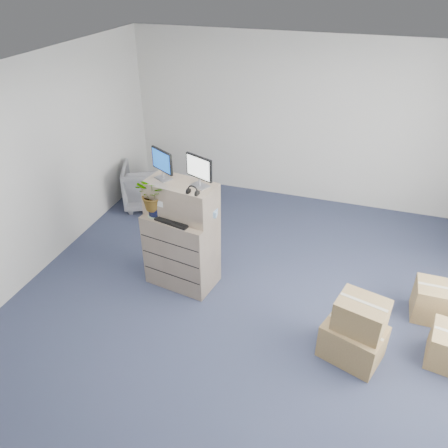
% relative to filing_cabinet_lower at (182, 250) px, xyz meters
% --- Properties ---
extents(ground, '(7.00, 7.00, 0.00)m').
position_rel_filing_cabinet_lower_xyz_m(ground, '(1.01, -0.59, -0.51)').
color(ground, '#262C46').
rests_on(ground, ground).
extents(wall_back, '(6.00, 0.02, 2.80)m').
position_rel_filing_cabinet_lower_xyz_m(wall_back, '(1.01, 2.92, 0.89)').
color(wall_back, beige).
rests_on(wall_back, ground).
extents(filing_cabinet_lower, '(0.95, 0.67, 1.02)m').
position_rel_filing_cabinet_lower_xyz_m(filing_cabinet_lower, '(0.00, 0.00, 0.00)').
color(filing_cabinet_lower, gray).
rests_on(filing_cabinet_lower, ground).
extents(filing_cabinet_upper, '(0.94, 0.57, 0.44)m').
position_rel_filing_cabinet_lower_xyz_m(filing_cabinet_upper, '(0.01, 0.05, 0.73)').
color(filing_cabinet_upper, gray).
rests_on(filing_cabinet_upper, filing_cabinet_lower).
extents(monitor_left, '(0.34, 0.23, 0.38)m').
position_rel_filing_cabinet_lower_xyz_m(monitor_left, '(-0.23, 0.09, 1.16)').
color(monitor_left, '#99999E').
rests_on(monitor_left, filing_cabinet_upper).
extents(monitor_right, '(0.37, 0.22, 0.39)m').
position_rel_filing_cabinet_lower_xyz_m(monitor_right, '(0.26, 0.04, 1.17)').
color(monitor_right, '#99999E').
rests_on(monitor_right, filing_cabinet_upper).
extents(headphones, '(0.14, 0.04, 0.14)m').
position_rel_filing_cabinet_lower_xyz_m(headphones, '(0.26, -0.16, 0.99)').
color(headphones, black).
rests_on(headphones, filing_cabinet_upper).
extents(keyboard, '(0.49, 0.29, 0.02)m').
position_rel_filing_cabinet_lower_xyz_m(keyboard, '(-0.02, -0.15, 0.52)').
color(keyboard, black).
rests_on(keyboard, filing_cabinet_lower).
extents(mouse, '(0.11, 0.09, 0.03)m').
position_rel_filing_cabinet_lower_xyz_m(mouse, '(0.33, -0.13, 0.53)').
color(mouse, silver).
rests_on(mouse, filing_cabinet_lower).
extents(water_bottle, '(0.07, 0.07, 0.24)m').
position_rel_filing_cabinet_lower_xyz_m(water_bottle, '(0.10, 0.01, 0.63)').
color(water_bottle, '#92959A').
rests_on(water_bottle, filing_cabinet_lower).
extents(phone_dock, '(0.07, 0.06, 0.13)m').
position_rel_filing_cabinet_lower_xyz_m(phone_dock, '(-0.01, 0.08, 0.56)').
color(phone_dock, silver).
rests_on(phone_dock, filing_cabinet_lower).
extents(external_drive, '(0.21, 0.17, 0.06)m').
position_rel_filing_cabinet_lower_xyz_m(external_drive, '(0.33, 0.07, 0.54)').
color(external_drive, black).
rests_on(external_drive, filing_cabinet_lower).
extents(tissue_box, '(0.23, 0.14, 0.08)m').
position_rel_filing_cabinet_lower_xyz_m(tissue_box, '(0.36, 0.04, 0.61)').
color(tissue_box, '#3C81CD').
rests_on(tissue_box, external_drive).
extents(potted_plant, '(0.52, 0.54, 0.43)m').
position_rel_filing_cabinet_lower_xyz_m(potted_plant, '(-0.29, -0.07, 0.76)').
color(potted_plant, '#A1C19B').
rests_on(potted_plant, filing_cabinet_lower).
extents(office_chair, '(1.05, 1.02, 0.83)m').
position_rel_filing_cabinet_lower_xyz_m(office_chair, '(-1.39, 1.78, -0.09)').
color(office_chair, slate).
rests_on(office_chair, ground).
extents(cardboard_boxes, '(1.77, 1.49, 0.78)m').
position_rel_filing_cabinet_lower_xyz_m(cardboard_boxes, '(2.83, -0.29, -0.23)').
color(cardboard_boxes, olive).
rests_on(cardboard_boxes, ground).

